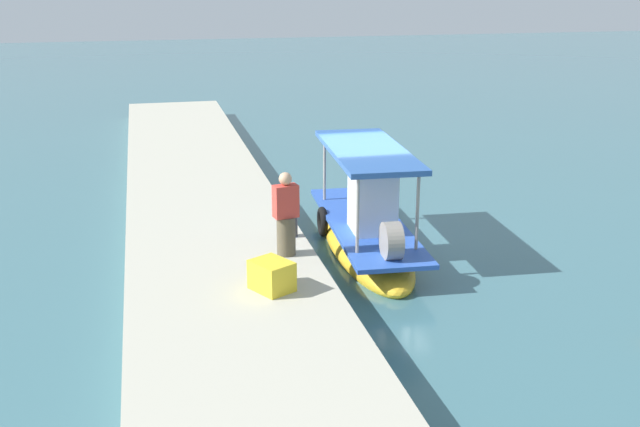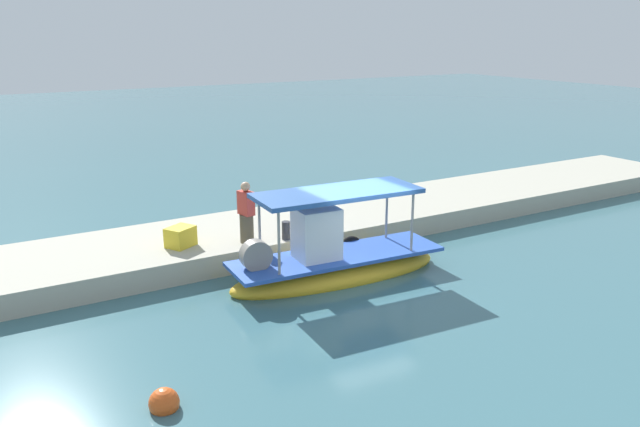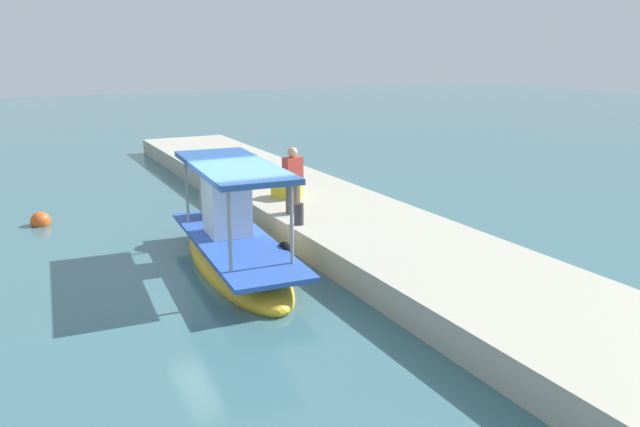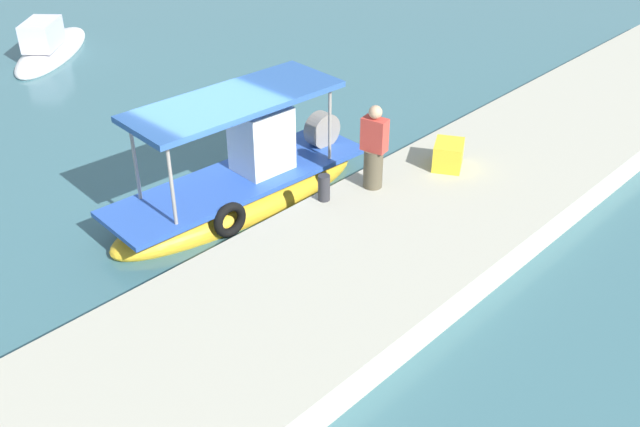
{
  "view_description": "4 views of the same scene",
  "coord_description": "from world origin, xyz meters",
  "views": [
    {
      "loc": [
        16.58,
        -5.23,
        6.24
      ],
      "look_at": [
        0.14,
        -1.32,
        0.82
      ],
      "focal_mm": 42.21,
      "sensor_mm": 36.0,
      "label": 1
    },
    {
      "loc": [
        9.14,
        13.38,
        6.51
      ],
      "look_at": [
        -0.13,
        -2.31,
        1.21
      ],
      "focal_mm": 35.77,
      "sensor_mm": 36.0,
      "label": 2
    },
    {
      "loc": [
        -12.36,
        4.15,
        4.87
      ],
      "look_at": [
        0.88,
        -2.66,
        0.92
      ],
      "focal_mm": 34.98,
      "sensor_mm": 36.0,
      "label": 3
    },
    {
      "loc": [
        -7.88,
        -10.65,
        7.93
      ],
      "look_at": [
        0.26,
        -2.87,
        0.99
      ],
      "focal_mm": 40.8,
      "sensor_mm": 36.0,
      "label": 4
    }
  ],
  "objects": [
    {
      "name": "ground_plane",
      "position": [
        0.0,
        0.0,
        0.0
      ],
      "size": [
        120.0,
        120.0,
        0.0
      ],
      "primitive_type": "plane",
      "color": "#3C6972"
    },
    {
      "name": "dock_quay",
      "position": [
        0.0,
        -3.85,
        0.32
      ],
      "size": [
        36.0,
        3.89,
        0.65
      ],
      "primitive_type": "cube",
      "color": "#B2AD9B",
      "rests_on": "ground_plane"
    },
    {
      "name": "main_fishing_boat",
      "position": [
        0.63,
        -0.32,
        0.46
      ],
      "size": [
        6.23,
        2.08,
        2.78
      ],
      "color": "gold",
      "rests_on": "ground_plane"
    },
    {
      "name": "fisherman_near_bollard",
      "position": [
        2.17,
        -2.52,
        1.45
      ],
      "size": [
        0.46,
        0.54,
        1.76
      ],
      "color": "brown",
      "rests_on": "dock_quay"
    },
    {
      "name": "mooring_bollard",
      "position": [
        1.09,
        -2.18,
        0.92
      ],
      "size": [
        0.24,
        0.24,
        0.54
      ],
      "primitive_type": "cylinder",
      "color": "#2D2D33",
      "rests_on": "dock_quay"
    },
    {
      "name": "cargo_crate",
      "position": [
        3.92,
        -3.13,
        0.93
      ],
      "size": [
        0.93,
        0.87,
        0.56
      ],
      "primitive_type": "cube",
      "rotation": [
        0.0,
        0.0,
        0.51
      ],
      "color": "yellow",
      "rests_on": "dock_quay"
    },
    {
      "name": "marker_buoy",
      "position": [
        6.48,
        3.42,
        0.11
      ],
      "size": [
        0.55,
        0.55,
        0.55
      ],
      "color": "#DD521B",
      "rests_on": "ground_plane"
    }
  ]
}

